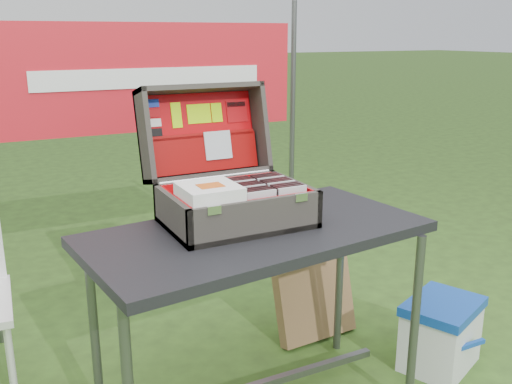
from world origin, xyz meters
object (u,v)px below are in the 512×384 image
suitcase (229,158)px  cardboard_box (314,294)px  cooler (441,334)px  table (257,324)px

suitcase → cardboard_box: size_ratio=1.20×
suitcase → cooler: 1.34m
table → cardboard_box: size_ratio=2.83×
suitcase → cardboard_box: suitcase is taller
suitcase → cooler: suitcase is taller
table → suitcase: 0.67m
table → cooler: table is taller
suitcase → table: bearing=-72.7°
table → cardboard_box: (0.55, 0.43, -0.18)m
suitcase → cooler: size_ratio=1.46×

